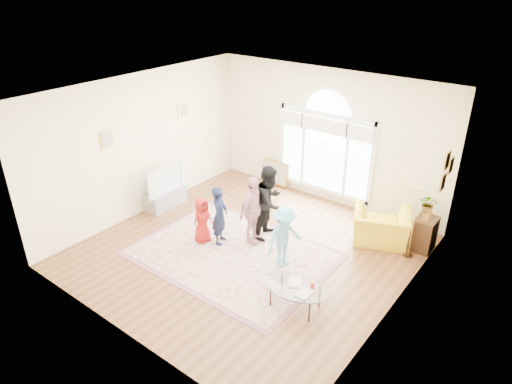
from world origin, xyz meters
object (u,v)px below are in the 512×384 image
Objects in this scene: tv_console at (166,198)px; coffee_table at (296,287)px; area_rug at (232,254)px; television at (164,178)px; armchair at (381,227)px.

coffee_table reaches higher than tv_console.
area_rug is 3.17× the size of television.
armchair reaches higher than coffee_table.
television is (-2.59, 0.61, 0.74)m from area_rug.
tv_console is 0.88× the size of television.
tv_console is 0.83× the size of coffee_table.
tv_console is 5.01m from armchair.
armchair reaches higher than tv_console.
area_rug is 3.60× the size of tv_console.
coffee_table is at bearing -14.54° from television.
armchair is at bearing 77.30° from coffee_table.
armchair is (2.13, 2.24, 0.35)m from area_rug.
coffee_table reaches higher than area_rug.
coffee_table is (1.85, -0.54, 0.39)m from area_rug.
area_rug is 2.99× the size of coffee_table.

